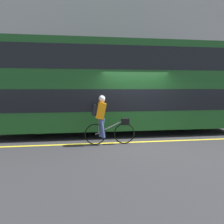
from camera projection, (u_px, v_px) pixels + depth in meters
The scene contains 7 objects.
ground_plane at pixel (138, 141), 7.87m from camera, with size 80.00×80.00×0.00m, color #2D2D30.
road_center_line at pixel (139, 142), 7.75m from camera, with size 50.00×0.14×0.01m, color yellow.
sidewalk_curb at pixel (117, 120), 12.43m from camera, with size 60.00×2.28×0.13m.
building_facade at pixel (114, 39), 13.16m from camera, with size 60.00×0.30×9.73m.
bus at pixel (117, 84), 9.21m from camera, with size 10.25×2.52×3.72m.
cyclist_on_bike at pixel (105, 118), 7.32m from camera, with size 1.71×0.32×1.67m.
street_sign_post at pixel (191, 97), 12.78m from camera, with size 0.36×0.09×2.22m.
Camera 1 is at (-2.04, -7.49, 1.92)m, focal length 35.00 mm.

